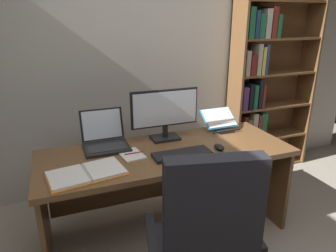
{
  "coord_description": "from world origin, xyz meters",
  "views": [
    {
      "loc": [
        -0.9,
        -1.01,
        1.65
      ],
      "look_at": [
        -0.17,
        0.88,
        0.93
      ],
      "focal_mm": 32.92,
      "sensor_mm": 36.0,
      "label": 1
    }
  ],
  "objects": [
    {
      "name": "pen",
      "position": [
        -0.4,
        0.95,
        0.73
      ],
      "size": [
        0.14,
        0.01,
        0.01
      ],
      "primitive_type": "cylinder",
      "rotation": [
        0.0,
        1.57,
        0.03
      ],
      "color": "maroon",
      "rests_on": "notepad"
    },
    {
      "name": "open_binder",
      "position": [
        -0.76,
        0.76,
        0.73
      ],
      "size": [
        0.5,
        0.34,
        0.02
      ],
      "rotation": [
        0.0,
        0.0,
        0.15
      ],
      "color": "orange",
      "rests_on": "desk"
    },
    {
      "name": "monitor",
      "position": [
        -0.09,
        1.16,
        0.93
      ],
      "size": [
        0.55,
        0.16,
        0.41
      ],
      "color": "black",
      "rests_on": "desk"
    },
    {
      "name": "desk",
      "position": [
        -0.16,
        1.01,
        0.53
      ],
      "size": [
        1.86,
        0.7,
        0.72
      ],
      "color": "brown",
      "rests_on": "ground"
    },
    {
      "name": "notepad",
      "position": [
        -0.42,
        0.95,
        0.72
      ],
      "size": [
        0.18,
        0.23,
        0.01
      ],
      "primitive_type": "cube",
      "rotation": [
        0.0,
        0.0,
        0.15
      ],
      "color": "silver",
      "rests_on": "desk"
    },
    {
      "name": "reading_stand_with_book",
      "position": [
        0.45,
        1.21,
        0.8
      ],
      "size": [
        0.29,
        0.25,
        0.16
      ],
      "color": "black",
      "rests_on": "desk"
    },
    {
      "name": "bookshelf",
      "position": [
        1.22,
        1.66,
        1.1
      ],
      "size": [
        0.97,
        0.27,
        2.17
      ],
      "color": "brown",
      "rests_on": "ground"
    },
    {
      "name": "laptop",
      "position": [
        -0.57,
        1.17,
        0.78
      ],
      "size": [
        0.33,
        0.33,
        0.26
      ],
      "color": "black",
      "rests_on": "desk"
    },
    {
      "name": "wall_back",
      "position": [
        0.0,
        1.87,
        1.4
      ],
      "size": [
        5.13,
        0.12,
        2.81
      ],
      "primitive_type": "cube",
      "color": "#B2ADA3",
      "rests_on": "ground"
    },
    {
      "name": "office_chair",
      "position": [
        -0.23,
        0.17,
        0.45
      ],
      "size": [
        0.68,
        0.6,
        1.06
      ],
      "rotation": [
        0.0,
        0.0,
        -0.23
      ],
      "color": "black",
      "rests_on": "ground"
    },
    {
      "name": "computer_mouse",
      "position": [
        0.21,
        0.81,
        0.74
      ],
      "size": [
        0.06,
        0.1,
        0.04
      ],
      "primitive_type": "ellipsoid",
      "color": "black",
      "rests_on": "desk"
    },
    {
      "name": "keyboard",
      "position": [
        -0.09,
        0.81,
        0.73
      ],
      "size": [
        0.42,
        0.15,
        0.02
      ],
      "primitive_type": "cube",
      "color": "black",
      "rests_on": "desk"
    }
  ]
}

